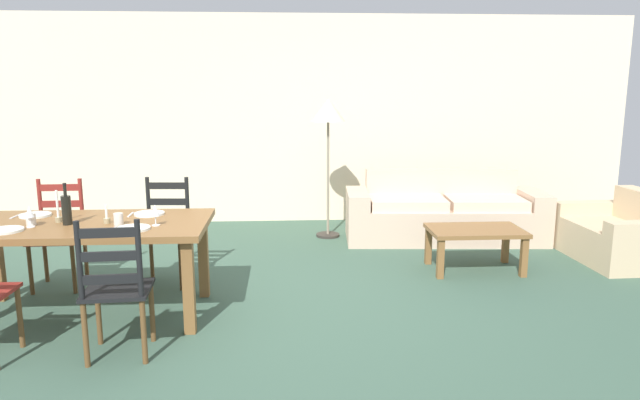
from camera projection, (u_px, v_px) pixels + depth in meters
ground_plane at (262, 312)px, 4.60m from camera, size 9.60×9.60×0.02m
wall_far at (270, 120)px, 7.58m from camera, size 9.60×0.16×2.70m
dining_table at (83, 234)px, 4.39m from camera, size 1.90×0.96×0.75m
dining_chair_near_right at (116, 288)px, 3.73m from camera, size 0.45×0.43×0.96m
dining_chair_far_left at (59, 234)px, 5.12m from camera, size 0.43×0.41×0.96m
dining_chair_far_right at (166, 231)px, 5.22m from camera, size 0.45×0.43×0.96m
dinner_plate_near_left at (6, 230)px, 4.10m from camera, size 0.24×0.24×0.02m
dinner_plate_near_right at (133, 228)px, 4.16m from camera, size 0.24×0.24×0.02m
fork_near_right at (112, 229)px, 4.15m from camera, size 0.02×0.17×0.01m
dinner_plate_far_left at (35, 215)px, 4.59m from camera, size 0.24×0.24×0.02m
fork_far_left at (16, 216)px, 4.59m from camera, size 0.03×0.17×0.01m
dinner_plate_far_right at (149, 214)px, 4.65m from camera, size 0.24×0.24×0.02m
fork_far_right at (131, 215)px, 4.64m from camera, size 0.02×0.17×0.01m
wine_bottle at (67, 209)px, 4.29m from camera, size 0.07×0.07×0.32m
wine_glass_near_left at (29, 213)px, 4.21m from camera, size 0.06×0.06×0.16m
wine_glass_near_right at (155, 211)px, 4.26m from camera, size 0.06×0.06×0.16m
coffee_cup_primary at (118, 219)px, 4.29m from camera, size 0.07×0.07×0.09m
coffee_cup_secondary at (31, 219)px, 4.28m from camera, size 0.07×0.07×0.09m
candle_tall at (58, 213)px, 4.37m from camera, size 0.05×0.05×0.25m
candle_short at (107, 219)px, 4.34m from camera, size 0.05×0.05×0.14m
couch at (443, 214)px, 6.79m from camera, size 2.33×0.94×0.80m
coffee_table at (475, 235)px, 5.58m from camera, size 0.90×0.56×0.42m
armchair_upholstered at (621, 236)px, 5.95m from camera, size 0.84×1.18×0.72m
standing_lamp at (328, 119)px, 6.67m from camera, size 0.40×0.40×1.64m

